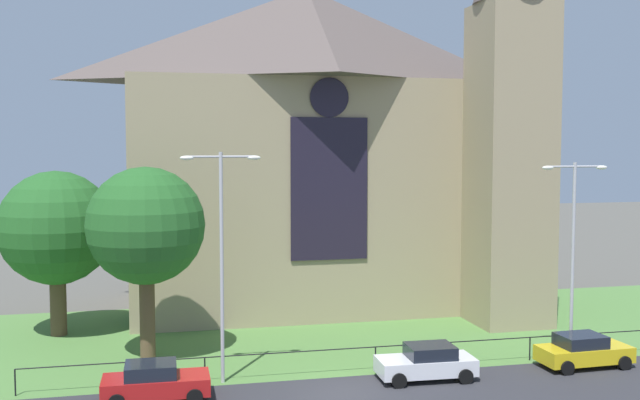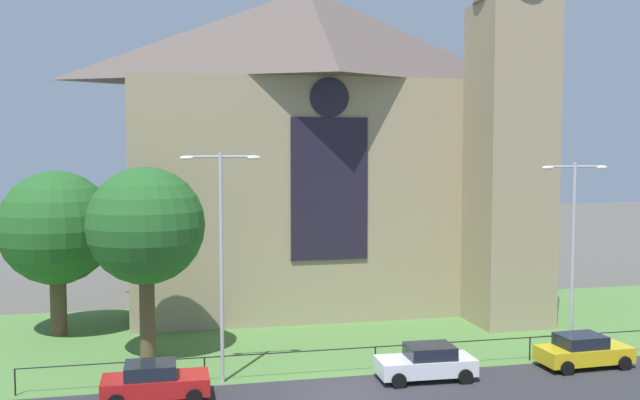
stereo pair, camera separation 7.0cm
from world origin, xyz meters
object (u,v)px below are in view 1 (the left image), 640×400
(church_building, at_px, (321,143))
(parked_car_red, at_px, (155,382))
(tree_left_near, at_px, (146,227))
(tree_left_far, at_px, (56,229))
(parked_car_yellow, at_px, (583,351))
(streetlamp_near, at_px, (222,241))
(parked_car_white, at_px, (427,362))
(streetlamp_far, at_px, (573,237))

(church_building, distance_m, parked_car_red, 21.49)
(tree_left_near, bearing_deg, church_building, 43.63)
(tree_left_near, bearing_deg, parked_car_red, -86.90)
(church_building, relative_size, tree_left_far, 2.95)
(tree_left_near, height_order, parked_car_yellow, tree_left_near)
(streetlamp_near, relative_size, parked_car_red, 2.33)
(tree_left_far, height_order, tree_left_near, tree_left_near)
(church_building, height_order, parked_car_white, church_building)
(parked_car_yellow, bearing_deg, tree_left_near, 161.58)
(parked_car_red, height_order, parked_car_yellow, same)
(parked_car_white, bearing_deg, tree_left_far, -33.03)
(tree_left_near, relative_size, streetlamp_near, 0.93)
(streetlamp_far, bearing_deg, church_building, 121.43)
(streetlamp_near, xyz_separation_m, streetlamp_far, (16.50, -0.00, -0.27))
(streetlamp_far, relative_size, parked_car_white, 2.20)
(church_building, relative_size, parked_car_red, 6.15)
(streetlamp_far, bearing_deg, streetlamp_near, 180.00)
(tree_left_far, xyz_separation_m, streetlamp_far, (24.35, -9.91, 0.10))
(church_building, height_order, tree_left_near, church_building)
(tree_left_far, distance_m, streetlamp_near, 12.64)
(streetlamp_near, relative_size, parked_car_white, 2.32)
(parked_car_yellow, bearing_deg, church_building, 116.42)
(tree_left_near, xyz_separation_m, parked_car_red, (0.32, -5.92, -5.58))
(tree_left_far, relative_size, parked_car_white, 2.07)
(streetlamp_near, relative_size, parked_car_yellow, 2.31)
(church_building, xyz_separation_m, parked_car_red, (-10.45, -16.19, -9.53))
(parked_car_red, relative_size, parked_car_yellow, 0.99)
(tree_left_far, bearing_deg, tree_left_near, -50.21)
(tree_left_far, xyz_separation_m, streetlamp_near, (7.84, -9.91, 0.37))
(streetlamp_near, bearing_deg, streetlamp_far, -0.00)
(parked_car_red, bearing_deg, streetlamp_far, 5.69)
(tree_left_far, xyz_separation_m, tree_left_near, (4.69, -5.63, 0.58))
(church_building, xyz_separation_m, streetlamp_near, (-7.61, -14.55, -4.16))
(parked_car_white, relative_size, parked_car_yellow, 1.00)
(church_building, xyz_separation_m, tree_left_far, (-15.45, -4.64, -4.53))
(streetlamp_near, distance_m, streetlamp_far, 16.51)
(streetlamp_near, height_order, streetlamp_far, streetlamp_near)
(streetlamp_near, bearing_deg, tree_left_far, 128.34)
(tree_left_far, relative_size, parked_car_red, 2.08)
(streetlamp_near, xyz_separation_m, parked_car_red, (-2.83, -1.64, -5.37))
(parked_car_white, bearing_deg, church_building, -84.59)
(parked_car_white, bearing_deg, parked_car_yellow, -177.12)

